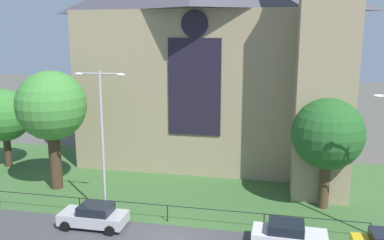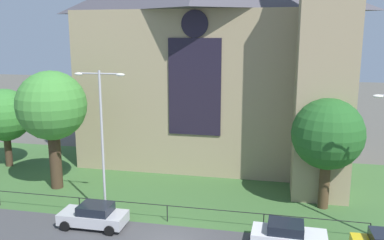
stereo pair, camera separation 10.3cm
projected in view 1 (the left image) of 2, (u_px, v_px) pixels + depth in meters
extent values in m
plane|color=#56544C|center=(201.00, 182.00, 33.61)|extent=(160.00, 160.00, 0.00)
cube|color=#3D6633|center=(196.00, 191.00, 31.70)|extent=(120.00, 20.00, 0.01)
cube|color=tan|center=(207.00, 87.00, 39.47)|extent=(22.00, 12.00, 14.00)
cube|color=black|center=(194.00, 87.00, 33.52)|extent=(4.40, 0.16, 8.00)
cylinder|color=black|center=(195.00, 24.00, 32.48)|extent=(2.20, 0.15, 2.20)
cube|color=tan|center=(325.00, 76.00, 29.41)|extent=(4.00, 4.00, 18.00)
cylinder|color=black|center=(167.00, 206.00, 26.36)|extent=(24.76, 0.05, 0.05)
cylinder|color=black|center=(80.00, 206.00, 27.70)|extent=(0.06, 0.07, 1.10)
cylinder|color=black|center=(168.00, 214.00, 26.47)|extent=(0.06, 0.07, 1.10)
cylinder|color=black|center=(264.00, 222.00, 25.25)|extent=(0.06, 0.07, 1.10)
cylinder|color=black|center=(370.00, 232.00, 24.02)|extent=(0.07, 0.07, 1.10)
cylinder|color=#423021|center=(55.00, 160.00, 32.00)|extent=(0.93, 0.93, 4.65)
sphere|color=#428C38|center=(51.00, 105.00, 31.12)|extent=(5.34, 5.34, 5.34)
cylinder|color=#4C3823|center=(324.00, 184.00, 28.41)|extent=(0.72, 0.72, 3.52)
sphere|color=#235B23|center=(328.00, 134.00, 27.67)|extent=(4.89, 4.89, 4.89)
cylinder|color=#423021|center=(8.00, 150.00, 37.55)|extent=(0.64, 0.64, 3.04)
sphere|color=#387F33|center=(4.00, 115.00, 36.88)|extent=(4.76, 4.76, 4.76)
cylinder|color=#B2B2B7|center=(103.00, 146.00, 26.33)|extent=(0.16, 0.16, 9.77)
cylinder|color=#B2B2B7|center=(89.00, 73.00, 25.51)|extent=(1.40, 0.10, 0.10)
cylinder|color=#B2B2B7|center=(110.00, 74.00, 25.23)|extent=(1.40, 0.10, 0.10)
ellipsoid|color=white|center=(79.00, 74.00, 25.66)|extent=(0.57, 0.26, 0.20)
ellipsoid|color=white|center=(121.00, 75.00, 25.10)|extent=(0.57, 0.26, 0.20)
ellipsoid|color=white|center=(378.00, 96.00, 22.32)|extent=(0.57, 0.26, 0.20)
cube|color=#B7B7BC|center=(93.00, 218.00, 25.73)|extent=(4.20, 1.80, 0.70)
cube|color=black|center=(96.00, 209.00, 25.56)|extent=(2.00, 1.60, 0.55)
cylinder|color=black|center=(65.00, 226.00, 25.22)|extent=(0.64, 0.22, 0.64)
cylinder|color=black|center=(79.00, 214.00, 26.94)|extent=(0.64, 0.22, 0.64)
cylinder|color=black|center=(110.00, 231.00, 24.64)|extent=(0.64, 0.22, 0.64)
cylinder|color=black|center=(121.00, 218.00, 26.36)|extent=(0.64, 0.22, 0.64)
cube|color=silver|center=(289.00, 237.00, 23.22)|extent=(4.26, 1.93, 0.70)
cube|color=black|center=(286.00, 227.00, 23.14)|extent=(2.05, 1.66, 0.55)
cylinder|color=black|center=(315.00, 238.00, 23.80)|extent=(0.65, 0.24, 0.64)
cylinder|color=black|center=(264.00, 232.00, 24.47)|extent=(0.65, 0.24, 0.64)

